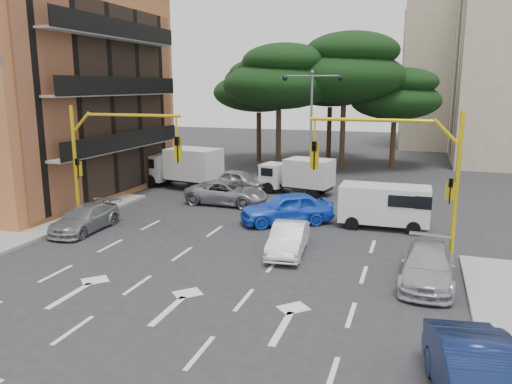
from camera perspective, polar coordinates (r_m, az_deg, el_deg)
ground at (r=20.49m, az=-3.39°, el=-7.66°), size 120.00×120.00×0.00m
median_strip at (r=35.33m, az=6.16°, el=0.84°), size 1.40×6.00×0.15m
apartment_orange at (r=36.08m, az=-26.40°, el=10.75°), size 15.19×16.15×13.70m
apartment_beige_far at (r=62.21m, az=24.12°, el=12.38°), size 16.20×12.15×16.70m
pine_left_near at (r=41.39m, az=2.71°, el=13.02°), size 9.15×9.15×10.23m
pine_center at (r=42.34m, az=10.19°, el=13.76°), size 9.98×9.98×11.16m
pine_left_far at (r=46.08m, az=0.38°, el=12.07°), size 8.32×8.32×9.30m
pine_right at (r=43.93m, az=15.73°, el=10.73°), size 7.49×7.49×8.37m
pine_back at (r=47.57m, az=8.60°, el=12.78°), size 9.15×9.15×10.23m
signal_mast_right at (r=20.14m, az=17.01°, el=2.90°), size 5.79×0.37×6.00m
signal_mast_left at (r=24.50m, az=-16.76°, el=4.46°), size 5.79×0.37×6.00m
street_lamp_center at (r=34.70m, az=6.36°, el=9.55°), size 4.16×0.36×7.77m
car_white_hatch at (r=20.98m, az=3.72°, el=-5.36°), size 1.71×3.96×1.27m
car_blue_compact at (r=25.39m, az=3.51°, el=-1.87°), size 5.01×4.10×1.61m
car_silver_wagon at (r=25.53m, az=-18.97°, el=-2.88°), size 1.81×4.27×1.23m
car_silver_cross_a at (r=29.58m, az=-3.29°, el=-0.09°), size 5.03×2.44×1.38m
car_silver_cross_b at (r=33.50m, az=-1.86°, el=1.34°), size 4.20×2.36×1.35m
car_navy_parked at (r=12.19m, az=24.25°, el=-19.34°), size 2.36×4.86×1.53m
car_silver_parked at (r=18.90m, az=18.99°, el=-7.97°), size 1.95×4.51×1.29m
van_white at (r=25.41m, az=14.45°, el=-1.59°), size 4.32×1.98×2.15m
box_truck_a at (r=34.62m, az=-8.49°, el=2.75°), size 5.94×3.28×2.77m
box_truck_b at (r=32.37m, az=4.68°, el=1.82°), size 5.06×2.87×2.35m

